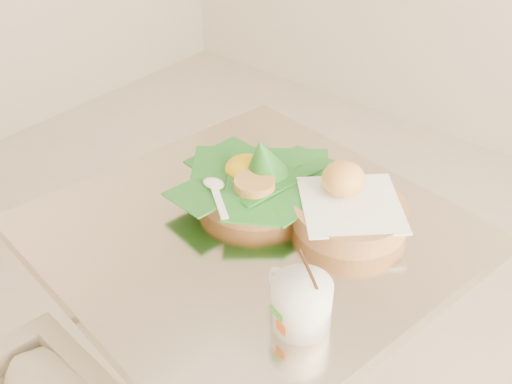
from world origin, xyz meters
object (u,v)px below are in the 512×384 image
Objects in this scene: bread_basket at (349,208)px; coffee_mug at (300,302)px; rice_basket at (256,179)px; cafe_table at (250,313)px.

coffee_mug reaches higher than bread_basket.
rice_basket is at bearing 140.91° from coffee_mug.
rice_basket is 0.35m from coffee_mug.
cafe_table is at bearing -134.31° from bread_basket.
coffee_mug is (0.21, -0.13, 0.26)m from cafe_table.
bread_basket is (0.19, 0.04, -0.01)m from rice_basket.
rice_basket is at bearing 123.81° from cafe_table.
coffee_mug reaches higher than cafe_table.
bread_basket is 1.58× the size of coffee_mug.
bread_basket is 0.27m from coffee_mug.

